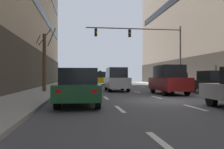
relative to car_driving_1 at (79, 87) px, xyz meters
The scene contains 36 objects.
ground_plane 5.09m from the car_driving_1, 17.95° to the left, with size 120.00×120.00×0.00m, color #424247.
sidewalk_left 3.52m from the car_driving_1, 153.25° to the left, with size 3.03×80.00×0.14m, color gray.
lane_stripe_l1_s2 6.70m from the car_driving_1, 75.99° to the right, with size 0.16×2.00×0.01m, color silver.
lane_stripe_l1_s3 2.31m from the car_driving_1, 42.03° to the right, with size 0.16×2.00×0.01m, color silver.
lane_stripe_l1_s4 3.98m from the car_driving_1, 65.60° to the left, with size 0.16×2.00×0.01m, color silver.
lane_stripe_l1_s5 8.74m from the car_driving_1, 79.33° to the left, with size 0.16×2.00×0.01m, color silver.
lane_stripe_l1_s6 13.67m from the car_driving_1, 83.22° to the left, with size 0.16×2.00×0.01m, color silver.
lane_stripe_l1_s7 18.64m from the car_driving_1, 85.04° to the left, with size 0.16×2.00×0.01m, color silver.
lane_stripe_l1_s8 23.62m from the car_driving_1, 86.09° to the left, with size 0.16×2.00×0.01m, color silver.
lane_stripe_l1_s9 28.61m from the car_driving_1, 86.77° to the left, with size 0.16×2.00×0.01m, color silver.
lane_stripe_l1_s10 33.60m from the car_driving_1, 87.25° to the left, with size 0.16×2.00×0.01m, color silver.
lane_stripe_l2_s3 5.06m from the car_driving_1, 16.89° to the right, with size 0.16×2.00×0.01m, color silver.
lane_stripe_l2_s4 6.01m from the car_driving_1, 36.59° to the left, with size 0.16×2.00×0.01m, color silver.
lane_stripe_l2_s5 9.83m from the car_driving_1, 60.79° to the left, with size 0.16×2.00×0.01m, color silver.
lane_stripe_l2_s6 14.39m from the car_driving_1, 70.57° to the left, with size 0.16×2.00×0.01m, color silver.
lane_stripe_l2_s7 19.17m from the car_driving_1, 75.55° to the left, with size 0.16×2.00×0.01m, color silver.
lane_stripe_l2_s8 24.04m from the car_driving_1, 78.53° to the left, with size 0.16×2.00×0.01m, color silver.
lane_stripe_l2_s9 28.96m from the car_driving_1, 80.50° to the left, with size 0.16×2.00×0.01m, color silver.
lane_stripe_l2_s10 33.90m from the car_driving_1, 81.89° to the left, with size 0.16×2.00×0.01m, color silver.
lane_stripe_l3_s4 8.74m from the car_driving_1, 24.06° to the left, with size 0.16×2.00×0.01m, color silver.
lane_stripe_l3_s5 11.70m from the car_driving_1, 47.08° to the left, with size 0.16×2.00×0.01m, color silver.
lane_stripe_l3_s6 15.73m from the car_driving_1, 59.60° to the left, with size 0.16×2.00×0.01m, color silver.
lane_stripe_l3_s7 20.20m from the car_driving_1, 66.80° to the left, with size 0.16×2.00×0.01m, color silver.
lane_stripe_l3_s8 24.87m from the car_driving_1, 71.35° to the left, with size 0.16×2.00×0.01m, color silver.
lane_stripe_l3_s9 29.65m from the car_driving_1, 74.44° to the left, with size 0.16×2.00×0.01m, color silver.
lane_stripe_l3_s10 34.49m from the car_driving_1, 76.67° to the left, with size 0.16×2.00×0.01m, color silver.
car_driving_1 is the anchor object (origin of this frame).
taxi_driving_2 25.49m from the car_driving_1, 82.92° to the left, with size 1.81×4.17×2.17m.
taxi_driving_3 29.71m from the car_driving_1, 77.64° to the left, with size 2.04×4.66×2.42m.
car_driving_4 11.12m from the car_driving_1, 89.47° to the left, with size 1.96×4.58×1.71m.
car_driving_5 8.67m from the car_driving_1, 41.89° to the left, with size 1.88×4.38×2.11m.
car_driving_6 10.60m from the car_driving_1, 72.02° to the left, with size 1.80×4.29×2.08m.
car_parked_2 11.81m from the car_driving_1, 31.52° to the left, with size 1.94×4.61×1.73m.
car_parked_3 16.54m from the car_driving_1, 52.51° to the left, with size 1.98×4.56×1.70m.
traffic_signal_0 17.67m from the car_driving_1, 62.98° to the left, with size 10.89×0.35×6.92m.
street_tree_0 9.40m from the car_driving_1, 107.42° to the left, with size 1.50×1.36×5.15m.
Camera 1 is at (-4.78, -12.41, 1.30)m, focal length 38.39 mm.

